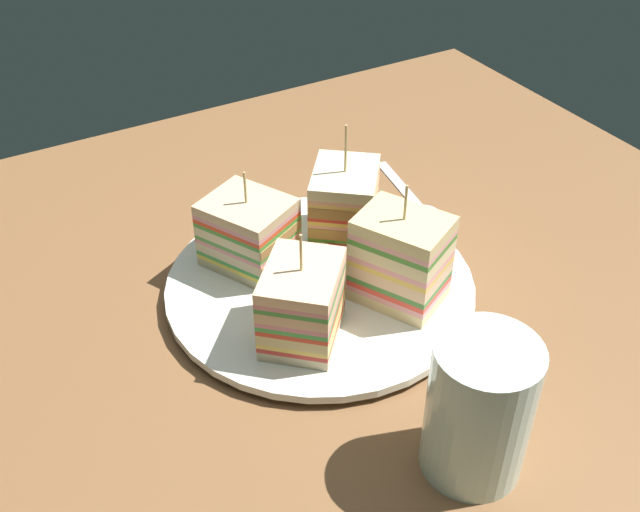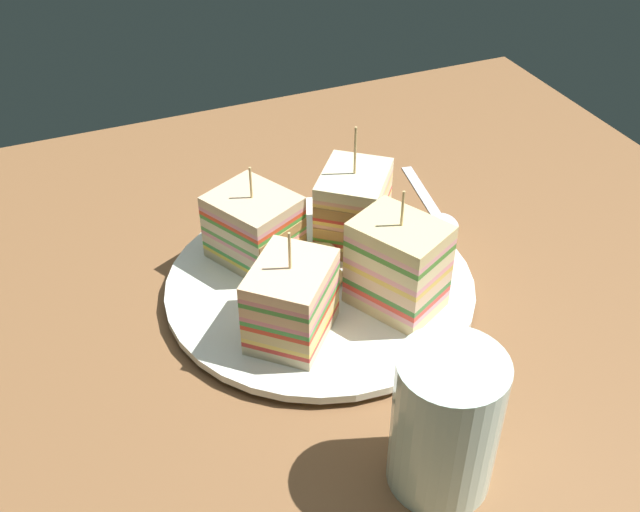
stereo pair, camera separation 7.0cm
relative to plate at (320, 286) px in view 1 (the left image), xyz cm
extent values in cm
cube|color=brown|center=(0.00, 0.00, -1.77)|extent=(96.48, 82.47, 1.80)
cylinder|color=white|center=(0.00, 0.00, -0.55)|extent=(18.10, 18.10, 0.65)
cylinder|color=silver|center=(0.00, 0.00, 0.17)|extent=(29.19, 29.19, 0.79)
cube|color=beige|center=(-4.99, -5.64, 1.06)|extent=(9.67, 9.80, 0.99)
cube|color=#9E7242|center=(-2.45, -2.82, 1.06)|extent=(4.62, 4.20, 0.99)
cube|color=red|center=(-4.99, -5.64, 1.79)|extent=(9.67, 9.80, 0.46)
cube|color=#EFC655|center=(-4.99, -5.64, 2.26)|extent=(9.67, 9.80, 0.46)
cube|color=#D9BB7B|center=(-4.99, -5.64, 2.99)|extent=(9.67, 9.80, 0.99)
cube|color=#9E7242|center=(-2.45, -2.82, 2.99)|extent=(4.62, 4.20, 0.99)
cube|color=red|center=(-4.99, -5.64, 3.72)|extent=(9.67, 9.80, 0.46)
cube|color=green|center=(-4.99, -5.64, 4.18)|extent=(9.67, 9.80, 0.46)
cube|color=pink|center=(-4.99, -5.64, 4.65)|extent=(9.67, 9.80, 0.46)
cube|color=#DEB287|center=(-4.99, -5.64, 5.38)|extent=(9.67, 9.80, 0.99)
cube|color=#B2844C|center=(-2.45, -2.82, 5.38)|extent=(4.62, 4.20, 0.99)
cube|color=#42933C|center=(-4.99, -5.64, 6.11)|extent=(9.67, 9.80, 0.46)
cube|color=#D8878C|center=(-4.99, -5.64, 6.57)|extent=(9.67, 9.80, 0.46)
cube|color=beige|center=(-4.99, -5.64, 7.30)|extent=(9.67, 9.80, 0.99)
cylinder|color=tan|center=(-4.99, -5.64, 9.56)|extent=(0.24, 0.24, 3.53)
cube|color=beige|center=(5.16, -5.48, 1.16)|extent=(8.78, 9.57, 1.19)
cube|color=#9E7242|center=(3.40, -2.13, 1.16)|extent=(5.23, 2.94, 1.19)
cube|color=pink|center=(5.16, -5.48, 2.04)|extent=(8.78, 9.57, 0.55)
cube|color=#E14437|center=(5.16, -5.48, 2.59)|extent=(8.78, 9.57, 0.55)
cube|color=#457E3B|center=(5.16, -5.48, 3.14)|extent=(8.78, 9.57, 0.55)
cube|color=beige|center=(5.16, -5.48, 4.02)|extent=(8.78, 9.57, 1.19)
cube|color=#B2844C|center=(3.40, -2.13, 4.02)|extent=(5.23, 2.94, 1.19)
cube|color=#E7BE53|center=(5.16, -5.48, 4.89)|extent=(8.78, 9.57, 0.55)
cube|color=pink|center=(5.16, -5.48, 5.44)|extent=(8.78, 9.57, 0.55)
cube|color=beige|center=(5.16, -5.48, 6.32)|extent=(8.78, 9.57, 1.19)
cube|color=#B2844C|center=(3.40, -2.13, 6.32)|extent=(5.23, 2.94, 1.19)
cube|color=#488B33|center=(5.16, -5.48, 7.19)|extent=(8.78, 9.57, 0.55)
cube|color=#ECA5A2|center=(5.16, -5.48, 7.74)|extent=(8.78, 9.57, 0.55)
cube|color=#DCC588|center=(5.16, -5.48, 8.62)|extent=(8.78, 9.57, 1.19)
cylinder|color=tan|center=(5.16, -5.48, 10.91)|extent=(0.24, 0.24, 3.39)
cube|color=beige|center=(5.65, 4.98, 1.13)|extent=(9.62, 9.88, 1.13)
cube|color=#B2844C|center=(3.30, 2.00, 1.13)|extent=(4.92, 3.98, 1.13)
cube|color=#E1C362|center=(5.65, 4.98, 1.90)|extent=(9.62, 9.88, 0.40)
cube|color=#CA3F2F|center=(5.65, 4.98, 2.31)|extent=(9.62, 9.88, 0.40)
cube|color=#58AD40|center=(5.65, 4.98, 2.71)|extent=(9.62, 9.88, 0.40)
cube|color=#DBC584|center=(5.65, 4.98, 3.48)|extent=(9.62, 9.88, 1.13)
cube|color=#B2844C|center=(3.30, 2.00, 3.48)|extent=(4.92, 3.98, 1.13)
cube|color=#EDA798|center=(5.65, 4.98, 4.25)|extent=(9.62, 9.88, 0.40)
cube|color=#F4C65D|center=(5.65, 4.98, 4.65)|extent=(9.62, 9.88, 0.40)
cube|color=red|center=(5.65, 4.98, 5.05)|extent=(9.62, 9.88, 0.40)
cube|color=beige|center=(5.65, 4.98, 5.82)|extent=(9.62, 9.88, 1.13)
cube|color=#9E7242|center=(3.30, 2.00, 5.82)|extent=(4.92, 3.98, 1.13)
cube|color=#EBBE5F|center=(5.65, 4.98, 6.59)|extent=(9.62, 9.88, 0.40)
cube|color=#E8A894|center=(5.65, 4.98, 7.00)|extent=(9.62, 9.88, 0.40)
cube|color=beige|center=(5.65, 4.98, 7.76)|extent=(9.62, 9.88, 1.13)
cylinder|color=tan|center=(5.65, 4.98, 10.80)|extent=(0.24, 0.24, 4.94)
cube|color=beige|center=(-4.35, 6.14, 1.05)|extent=(9.39, 9.89, 0.96)
cube|color=#B2844C|center=(-2.62, 2.77, 1.05)|extent=(5.89, 3.22, 0.96)
cube|color=#F9D54A|center=(-4.35, 6.14, 1.74)|extent=(9.39, 9.89, 0.43)
cube|color=green|center=(-4.35, 6.14, 2.17)|extent=(9.39, 9.89, 0.43)
cube|color=beige|center=(-4.35, 6.14, 2.86)|extent=(9.39, 9.89, 0.96)
cube|color=#B2844C|center=(-2.62, 2.77, 2.86)|extent=(5.89, 3.22, 0.96)
cube|color=pink|center=(-4.35, 6.14, 3.55)|extent=(9.39, 9.89, 0.43)
cube|color=#509946|center=(-4.35, 6.14, 3.98)|extent=(9.39, 9.89, 0.43)
cube|color=beige|center=(-4.35, 6.14, 4.67)|extent=(9.39, 9.89, 0.96)
cube|color=#9E7242|center=(-2.62, 2.77, 4.67)|extent=(5.89, 3.22, 0.96)
cube|color=#429238|center=(-4.35, 6.14, 5.37)|extent=(9.39, 9.89, 0.43)
cube|color=#E34624|center=(-4.35, 6.14, 5.79)|extent=(9.39, 9.89, 0.43)
cube|color=pink|center=(-4.35, 6.14, 6.22)|extent=(9.39, 9.89, 0.43)
cube|color=#D5B68E|center=(-4.35, 6.14, 6.92)|extent=(9.39, 9.89, 0.96)
cylinder|color=tan|center=(-4.35, 6.14, 9.02)|extent=(0.24, 0.24, 3.25)
cylinder|color=#F4CF7F|center=(0.56, 0.06, 0.87)|extent=(4.83, 4.80, 0.96)
cylinder|color=#E2CB7D|center=(-1.74, 2.03, 1.46)|extent=(3.40, 3.44, 1.00)
cylinder|color=#D5BB59|center=(-0.58, -0.18, 2.03)|extent=(4.41, 4.44, 0.87)
cylinder|color=#E1BE75|center=(0.56, 1.89, 2.21)|extent=(4.50, 4.52, 0.83)
cylinder|color=#D2BD63|center=(-0.14, 1.20, 2.39)|extent=(5.81, 5.80, 0.58)
cube|color=silver|center=(17.59, 11.88, -0.74)|extent=(3.00, 11.21, 0.25)
ellipsoid|color=silver|center=(16.43, 4.82, -0.37)|extent=(3.43, 4.34, 1.00)
cylinder|color=silver|center=(0.32, -22.56, 4.96)|extent=(7.59, 7.59, 11.66)
cylinder|color=#915838|center=(0.32, -22.56, 1.21)|extent=(6.98, 6.98, 4.15)
camera|label=1|loc=(-27.52, -47.93, 46.06)|focal=42.46mm
camera|label=2|loc=(-21.27, -51.00, 46.06)|focal=42.46mm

